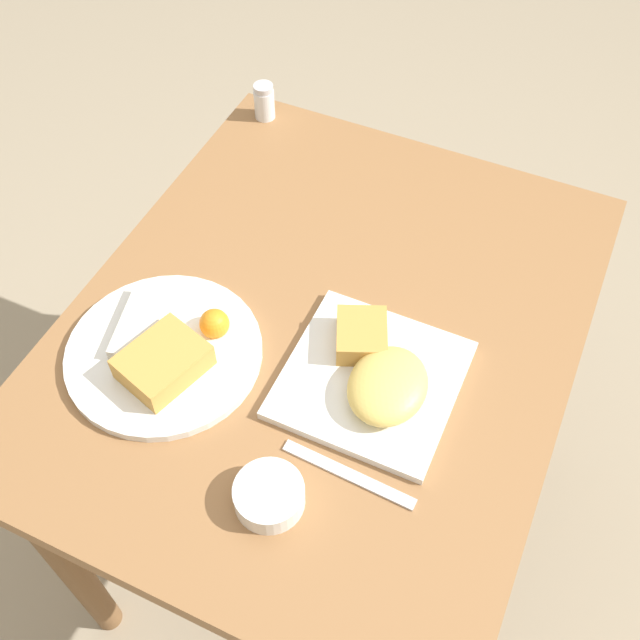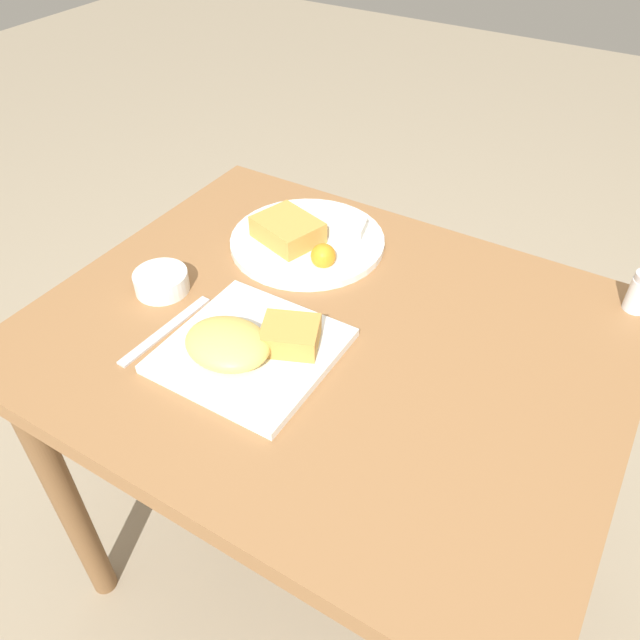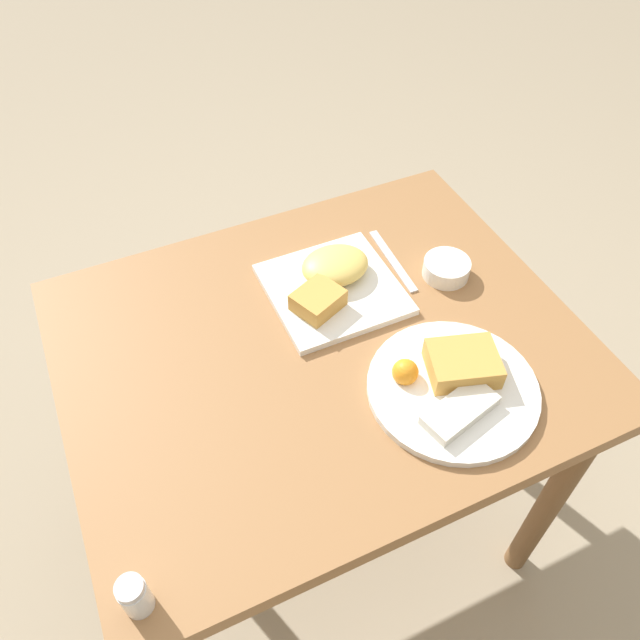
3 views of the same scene
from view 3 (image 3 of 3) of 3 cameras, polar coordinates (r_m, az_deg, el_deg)
name	(u,v)px [view 3 (image 3 of 3)]	position (r m, az deg, el deg)	size (l,w,h in m)	color
ground_plane	(322,515)	(1.71, 0.15, -17.40)	(8.00, 8.00, 0.00)	gray
dining_table	(322,375)	(1.18, 0.22, -5.08)	(0.90, 0.73, 0.71)	olive
plate_square_near	(332,281)	(1.17, 1.10, 3.55)	(0.24, 0.24, 0.06)	white
plate_oval_far	(453,383)	(1.05, 12.08, -5.70)	(0.28, 0.28, 0.05)	white
sauce_ramekin	(446,268)	(1.23, 11.48, 4.69)	(0.09, 0.09, 0.03)	white
salt_shaker	(135,597)	(0.89, -16.52, -23.12)	(0.04, 0.04, 0.07)	white
butter_knife	(393,260)	(1.25, 6.66, 5.43)	(0.02, 0.19, 0.00)	silver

